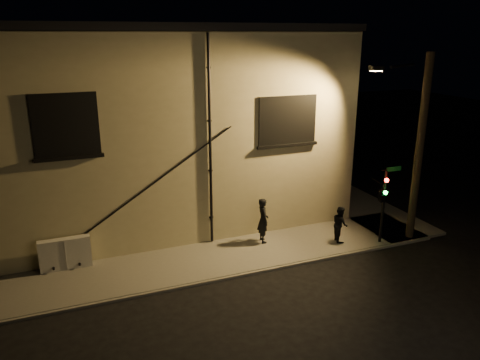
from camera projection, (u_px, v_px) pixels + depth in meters
name	position (u px, v px, depth m)	size (l,w,h in m)	color
ground	(282.00, 267.00, 17.59)	(90.00, 90.00, 0.00)	black
sidewalk	(263.00, 220.00, 21.89)	(21.00, 16.00, 0.12)	#595750
building	(149.00, 118.00, 23.16)	(16.20, 12.23, 8.80)	tan
utility_cabinet	(65.00, 254.00, 17.09)	(1.81, 0.31, 1.19)	#B6B5AE
pedestrian_a	(263.00, 220.00, 19.23)	(0.69, 0.45, 1.90)	black
pedestrian_b	(340.00, 224.00, 19.37)	(0.73, 0.57, 1.51)	black
traffic_signal	(382.00, 194.00, 18.69)	(1.30, 1.89, 3.21)	black
streetlamp_pole	(417.00, 146.00, 18.84)	(2.06, 1.40, 7.76)	black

